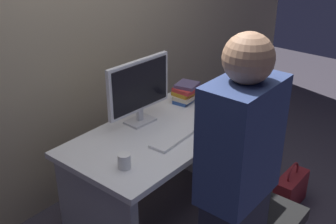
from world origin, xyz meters
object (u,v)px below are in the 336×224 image
object	(u,v)px
monitor	(139,88)
keyboard	(176,136)
cup_near_keyboard	(124,161)
handbag	(290,190)
desk	(163,159)
office_chair	(249,218)
mouse	(202,118)
person_at_desk	(236,195)
book_stack	(186,92)
cell_phone	(219,113)

from	to	relation	value
monitor	keyboard	world-z (taller)	monitor
cup_near_keyboard	handbag	bearing A→B (deg)	-24.34
desk	office_chair	world-z (taller)	office_chair
office_chair	mouse	xyz separation A→B (m)	(0.38, 0.62, 0.32)
person_at_desk	book_stack	xyz separation A→B (m)	(0.92, 1.00, -0.04)
book_stack	handbag	size ratio (longest dim) A/B	0.59
office_chair	person_at_desk	size ratio (longest dim) A/B	0.57
monitor	keyboard	distance (m)	0.41
book_stack	keyboard	bearing A→B (deg)	-149.30
keyboard	book_stack	size ratio (longest dim) A/B	1.94
monitor	mouse	size ratio (longest dim) A/B	5.41
office_chair	mouse	distance (m)	0.79
desk	book_stack	size ratio (longest dim) A/B	6.22
desk	office_chair	bearing A→B (deg)	-96.70
cup_near_keyboard	cell_phone	world-z (taller)	cup_near_keyboard
person_at_desk	cup_near_keyboard	world-z (taller)	person_at_desk
keyboard	office_chair	bearing A→B (deg)	-99.32
monitor	handbag	xyz separation A→B (m)	(0.73, -0.87, -0.85)
keyboard	cup_near_keyboard	distance (m)	0.47
desk	mouse	xyz separation A→B (m)	(0.29, -0.13, 0.25)
office_chair	desk	bearing A→B (deg)	83.30
person_at_desk	book_stack	size ratio (longest dim) A/B	7.41
keyboard	handbag	world-z (taller)	keyboard
person_at_desk	keyboard	size ratio (longest dim) A/B	3.81
mouse	cell_phone	bearing A→B (deg)	-10.82
keyboard	cup_near_keyboard	size ratio (longest dim) A/B	4.84
desk	cell_phone	xyz separation A→B (m)	(0.46, -0.16, 0.23)
office_chair	cup_near_keyboard	size ratio (longest dim) A/B	10.58
cup_near_keyboard	mouse	bearing A→B (deg)	0.09
desk	person_at_desk	world-z (taller)	person_at_desk
mouse	handbag	distance (m)	0.93
office_chair	keyboard	distance (m)	0.69
office_chair	person_at_desk	distance (m)	0.55
mouse	handbag	xyz separation A→B (m)	(0.43, -0.55, -0.61)
person_at_desk	keyboard	world-z (taller)	person_at_desk
monitor	desk	bearing A→B (deg)	-87.37
monitor	cell_phone	bearing A→B (deg)	-36.91
cup_near_keyboard	book_stack	bearing A→B (deg)	16.54
keyboard	cell_phone	world-z (taller)	keyboard
monitor	cup_near_keyboard	world-z (taller)	monitor
cell_phone	book_stack	bearing A→B (deg)	72.68
desk	keyboard	size ratio (longest dim) A/B	3.20
handbag	desk	bearing A→B (deg)	136.88
desk	monitor	distance (m)	0.52
desk	cell_phone	bearing A→B (deg)	-19.00
desk	person_at_desk	size ratio (longest dim) A/B	0.84
monitor	book_stack	bearing A→B (deg)	-3.99
monitor	cup_near_keyboard	bearing A→B (deg)	-146.19
person_at_desk	mouse	xyz separation A→B (m)	(0.73, 0.71, -0.09)
mouse	cell_phone	distance (m)	0.18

